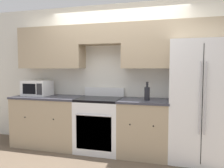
{
  "coord_description": "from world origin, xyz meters",
  "views": [
    {
      "loc": [
        0.97,
        -3.25,
        1.44
      ],
      "look_at": [
        0.0,
        0.31,
        1.17
      ],
      "focal_mm": 35.0,
      "sensor_mm": 36.0,
      "label": 1
    }
  ],
  "objects_px": {
    "bottle": "(147,93)",
    "refrigerator": "(199,101)",
    "microwave": "(37,88)",
    "oven_range": "(100,124)"
  },
  "relations": [
    {
      "from": "refrigerator",
      "to": "microwave",
      "type": "xyz_separation_m",
      "value": [
        -2.87,
        -0.04,
        0.14
      ]
    },
    {
      "from": "oven_range",
      "to": "refrigerator",
      "type": "relative_size",
      "value": 0.58
    },
    {
      "from": "oven_range",
      "to": "microwave",
      "type": "height_order",
      "value": "microwave"
    },
    {
      "from": "bottle",
      "to": "refrigerator",
      "type": "bearing_deg",
      "value": 10.06
    },
    {
      "from": "microwave",
      "to": "bottle",
      "type": "xyz_separation_m",
      "value": [
        2.08,
        -0.1,
        -0.02
      ]
    },
    {
      "from": "microwave",
      "to": "bottle",
      "type": "relative_size",
      "value": 1.61
    },
    {
      "from": "refrigerator",
      "to": "bottle",
      "type": "bearing_deg",
      "value": -169.94
    },
    {
      "from": "refrigerator",
      "to": "bottle",
      "type": "relative_size",
      "value": 6.21
    },
    {
      "from": "refrigerator",
      "to": "microwave",
      "type": "relative_size",
      "value": 3.87
    },
    {
      "from": "oven_range",
      "to": "microwave",
      "type": "distance_m",
      "value": 1.39
    }
  ]
}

